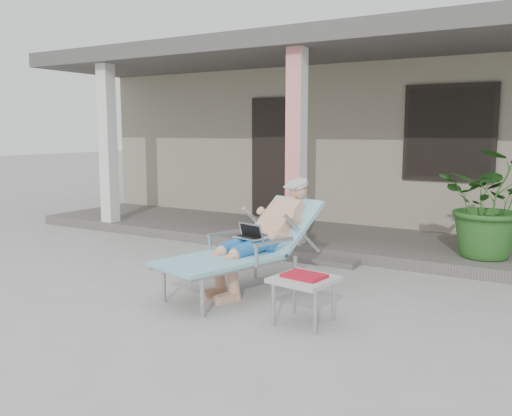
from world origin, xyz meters
The scene contains 8 objects.
ground centered at (0.00, 0.00, 0.00)m, with size 60.00×60.00×0.00m, color #9E9E99.
house centered at (0.00, 6.50, 1.67)m, with size 10.40×5.40×3.30m.
porch_deck centered at (0.00, 3.00, 0.07)m, with size 10.00×2.00×0.15m, color #605B56.
porch_overhang centered at (0.00, 2.95, 2.79)m, with size 10.00×2.30×2.85m.
porch_step centered at (0.00, 1.85, 0.04)m, with size 2.00×0.30×0.07m, color #605B56.
lounger centered at (0.38, 0.40, 0.76)m, with size 1.19×1.97×1.24m.
side_table centered at (1.28, -0.24, 0.38)m, with size 0.56×0.56×0.45m.
potted_palm centered at (2.41, 2.61, 0.82)m, with size 1.20×1.04×1.33m, color #26591E.
Camera 1 is at (3.26, -4.39, 1.68)m, focal length 38.00 mm.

